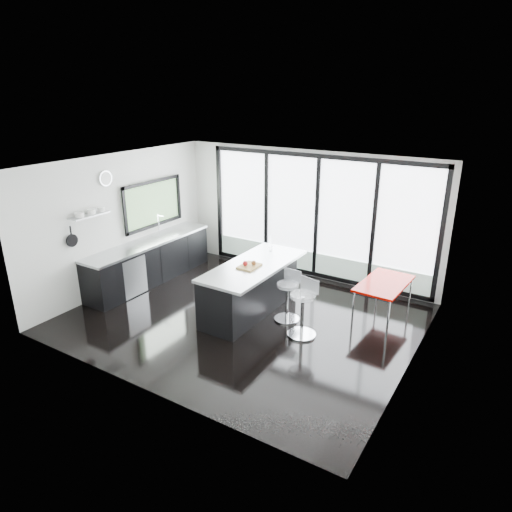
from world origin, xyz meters
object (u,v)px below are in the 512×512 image
Objects in this scene: island at (250,287)px; bar_stool_far at (287,302)px; red_table at (383,300)px; bar_stool_near at (302,315)px.

island reaches higher than bar_stool_far.
bar_stool_near is at bearing -124.39° from red_table.
bar_stool_near is at bearing -14.77° from island.
island is 1.83× the size of red_table.
island is at bearing 178.90° from bar_stool_near.
bar_stool_near is at bearing -31.45° from bar_stool_far.
bar_stool_far is 0.56× the size of red_table.
island is 3.25× the size of bar_stool_far.
bar_stool_far is 1.77m from red_table.
island is 2.45m from red_table.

